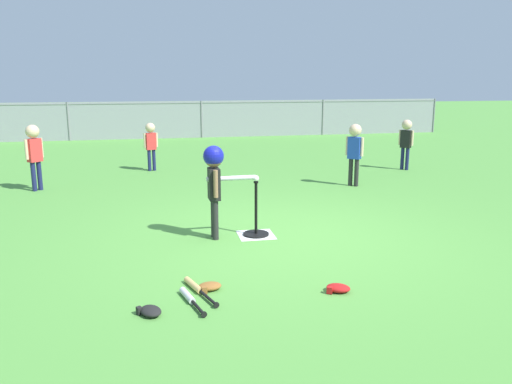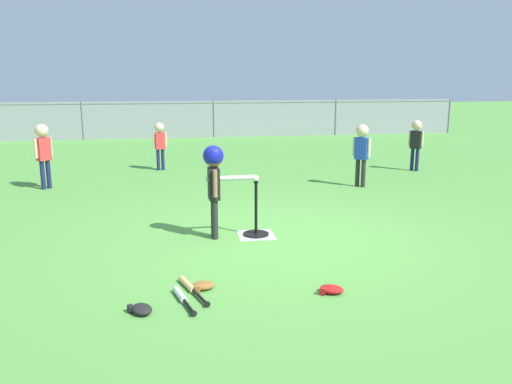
{
  "view_description": "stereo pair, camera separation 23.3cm",
  "coord_description": "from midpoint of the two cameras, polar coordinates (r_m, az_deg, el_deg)",
  "views": [
    {
      "loc": [
        -1.51,
        -5.86,
        1.95
      ],
      "look_at": [
        -0.31,
        0.18,
        0.55
      ],
      "focal_mm": 36.36,
      "sensor_mm": 36.0,
      "label": 1
    },
    {
      "loc": [
        -1.28,
        -5.91,
        1.95
      ],
      "look_at": [
        -0.31,
        0.18,
        0.55
      ],
      "focal_mm": 36.36,
      "sensor_mm": 36.0,
      "label": 2
    }
  ],
  "objects": [
    {
      "name": "ground_plane",
      "position": [
        6.35,
        2.04,
        -5.08
      ],
      "size": [
        60.0,
        60.0,
        0.0
      ],
      "primitive_type": "plane",
      "color": "#51933D"
    },
    {
      "name": "home_plate",
      "position": [
        6.46,
        -1.04,
        -4.73
      ],
      "size": [
        0.44,
        0.44,
        0.01
      ],
      "primitive_type": "cube",
      "color": "white",
      "rests_on": "ground_plane"
    },
    {
      "name": "batting_tee",
      "position": [
        6.43,
        -1.04,
        -3.84
      ],
      "size": [
        0.32,
        0.32,
        0.68
      ],
      "color": "black",
      "rests_on": "ground_plane"
    },
    {
      "name": "baseball_on_tee",
      "position": [
        6.28,
        -1.06,
        1.5
      ],
      "size": [
        0.07,
        0.07,
        0.07
      ],
      "primitive_type": "sphere",
      "color": "white",
      "rests_on": "batting_tee"
    },
    {
      "name": "batter_child",
      "position": [
        6.18,
        -5.67,
        2.1
      ],
      "size": [
        0.64,
        0.32,
        1.14
      ],
      "color": "#262626",
      "rests_on": "ground_plane"
    },
    {
      "name": "fielder_near_left",
      "position": [
        11.19,
        15.61,
        5.77
      ],
      "size": [
        0.23,
        0.24,
        1.04
      ],
      "color": "#191E4C",
      "rests_on": "ground_plane"
    },
    {
      "name": "fielder_deep_left",
      "position": [
        10.91,
        -12.11,
        5.6
      ],
      "size": [
        0.29,
        0.2,
        0.99
      ],
      "color": "#191E4C",
      "rests_on": "ground_plane"
    },
    {
      "name": "fielder_near_right",
      "position": [
        9.31,
        10.09,
        4.96
      ],
      "size": [
        0.26,
        0.24,
        1.11
      ],
      "color": "#262626",
      "rests_on": "ground_plane"
    },
    {
      "name": "fielder_deep_right",
      "position": [
        9.61,
        -23.88,
        4.39
      ],
      "size": [
        0.25,
        0.25,
        1.13
      ],
      "color": "#191E4C",
      "rests_on": "ground_plane"
    },
    {
      "name": "spare_bat_silver",
      "position": [
        4.7,
        -8.76,
        -11.48
      ],
      "size": [
        0.2,
        0.56,
        0.06
      ],
      "color": "silver",
      "rests_on": "ground_plane"
    },
    {
      "name": "spare_bat_wood",
      "position": [
        4.9,
        -7.95,
        -10.4
      ],
      "size": [
        0.27,
        0.65,
        0.06
      ],
      "color": "#DBB266",
      "rests_on": "ground_plane"
    },
    {
      "name": "glove_by_plate",
      "position": [
        4.87,
        7.63,
        -10.45
      ],
      "size": [
        0.27,
        0.25,
        0.07
      ],
      "color": "#B21919",
      "rests_on": "ground_plane"
    },
    {
      "name": "glove_near_bats",
      "position": [
        4.51,
        -13.05,
        -12.65
      ],
      "size": [
        0.24,
        0.27,
        0.07
      ],
      "color": "black",
      "rests_on": "ground_plane"
    },
    {
      "name": "glove_tossed_aside",
      "position": [
        4.9,
        -6.53,
        -10.3
      ],
      "size": [
        0.24,
        0.19,
        0.07
      ],
      "color": "brown",
      "rests_on": "ground_plane"
    },
    {
      "name": "outfield_fence",
      "position": [
        16.57,
        -6.42,
        8.09
      ],
      "size": [
        16.06,
        0.06,
        1.15
      ],
      "color": "slate",
      "rests_on": "ground_plane"
    }
  ]
}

